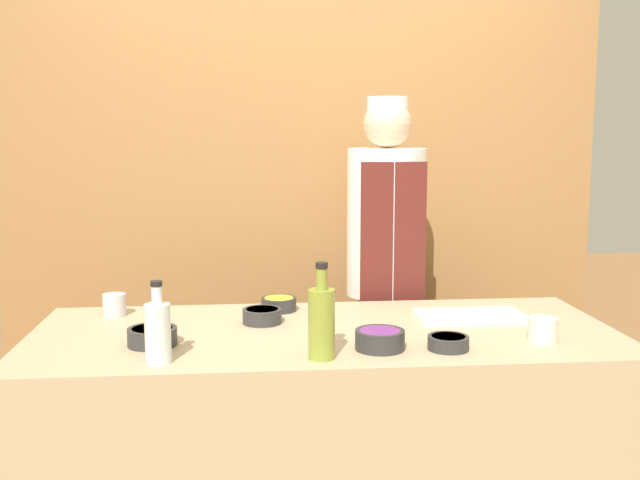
# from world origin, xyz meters

# --- Properties ---
(cabinet_wall) EXTENTS (2.71, 0.18, 2.40)m
(cabinet_wall) POSITION_xyz_m (0.00, 1.06, 1.20)
(cabinet_wall) COLOR olive
(cabinet_wall) RESTS_ON ground_plane
(counter) EXTENTS (1.94, 0.82, 0.95)m
(counter) POSITION_xyz_m (0.00, 0.00, 0.48)
(counter) COLOR tan
(counter) RESTS_ON ground_plane
(sauce_bowl_orange) EXTENTS (0.13, 0.13, 0.04)m
(sauce_bowl_orange) POSITION_xyz_m (0.35, -0.25, 0.97)
(sauce_bowl_orange) COLOR #2D2D2D
(sauce_bowl_orange) RESTS_ON counter
(sauce_bowl_yellow) EXTENTS (0.13, 0.13, 0.05)m
(sauce_bowl_yellow) POSITION_xyz_m (-0.14, 0.29, 0.98)
(sauce_bowl_yellow) COLOR #2D2D2D
(sauce_bowl_yellow) RESTS_ON counter
(sauce_bowl_purple) EXTENTS (0.15, 0.15, 0.06)m
(sauce_bowl_purple) POSITION_xyz_m (0.14, -0.23, 0.98)
(sauce_bowl_purple) COLOR #2D2D2D
(sauce_bowl_purple) RESTS_ON counter
(sauce_bowl_red) EXTENTS (0.15, 0.15, 0.05)m
(sauce_bowl_red) POSITION_xyz_m (-0.55, -0.12, 0.98)
(sauce_bowl_red) COLOR #2D2D2D
(sauce_bowl_red) RESTS_ON counter
(sauce_bowl_green) EXTENTS (0.13, 0.13, 0.05)m
(sauce_bowl_green) POSITION_xyz_m (-0.21, 0.12, 0.98)
(sauce_bowl_green) COLOR #2D2D2D
(sauce_bowl_green) RESTS_ON counter
(cutting_board) EXTENTS (0.38, 0.19, 0.02)m
(cutting_board) POSITION_xyz_m (0.53, 0.10, 0.96)
(cutting_board) COLOR white
(cutting_board) RESTS_ON counter
(bottle_oil) EXTENTS (0.08, 0.08, 0.28)m
(bottle_oil) POSITION_xyz_m (-0.04, -0.30, 1.06)
(bottle_oil) COLOR olive
(bottle_oil) RESTS_ON counter
(bottle_clear) EXTENTS (0.07, 0.07, 0.24)m
(bottle_clear) POSITION_xyz_m (-0.51, -0.30, 1.04)
(bottle_clear) COLOR silver
(bottle_clear) RESTS_ON counter
(cup_steel) EXTENTS (0.08, 0.08, 0.08)m
(cup_steel) POSITION_xyz_m (-0.73, 0.27, 0.99)
(cup_steel) COLOR #B7B7BC
(cup_steel) RESTS_ON counter
(cup_cream) EXTENTS (0.09, 0.09, 0.08)m
(cup_cream) POSITION_xyz_m (0.67, -0.20, 0.99)
(cup_cream) COLOR silver
(cup_cream) RESTS_ON counter
(chef_center) EXTENTS (0.33, 0.33, 1.75)m
(chef_center) POSITION_xyz_m (0.32, 0.64, 0.96)
(chef_center) COLOR #28282D
(chef_center) RESTS_ON ground_plane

